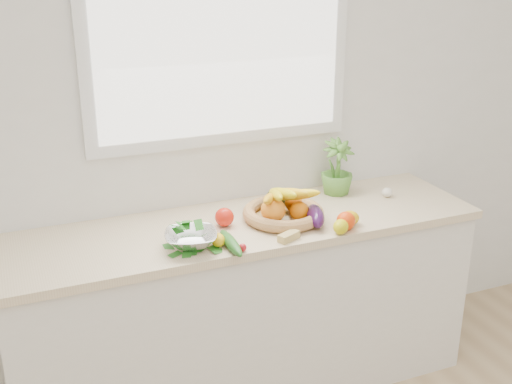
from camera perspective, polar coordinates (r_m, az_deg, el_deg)
name	(u,v)px	position (r m, az deg, el deg)	size (l,w,h in m)	color
back_wall	(221,113)	(3.09, -3.15, 7.03)	(4.50, 0.02, 2.70)	white
counter_cabinet	(245,311)	(3.19, -0.98, -10.49)	(2.20, 0.58, 0.86)	silver
countertop	(244,226)	(2.98, -1.04, -3.07)	(2.24, 0.62, 0.04)	beige
window_frame	(220,28)	(3.01, -3.20, 14.38)	(1.30, 0.03, 1.10)	white
window_pane	(222,28)	(2.99, -3.07, 14.34)	(1.18, 0.01, 0.98)	white
orange_loose	(346,221)	(2.90, 7.99, -2.56)	(0.09, 0.09, 0.09)	#EF3D07
lemon_a	(218,240)	(2.73, -3.40, -4.27)	(0.06, 0.07, 0.06)	yellow
lemon_b	(341,227)	(2.87, 7.55, -3.07)	(0.07, 0.08, 0.07)	#D1C80B
lemon_c	(350,218)	(2.97, 8.36, -2.28)	(0.07, 0.08, 0.07)	gold
apple	(224,217)	(2.92, -2.83, -2.25)	(0.09, 0.09, 0.09)	red
ginger	(289,236)	(2.79, 2.92, -3.97)	(0.10, 0.04, 0.03)	tan
garlic_a	(285,220)	(2.94, 2.57, -2.54)	(0.05, 0.05, 0.04)	white
garlic_b	(387,192)	(3.33, 11.59, -0.03)	(0.06, 0.06, 0.05)	white
garlic_c	(273,219)	(2.95, 1.54, -2.39)	(0.06, 0.06, 0.05)	white
eggplant	(315,216)	(2.95, 5.29, -2.13)	(0.08, 0.21, 0.08)	#32103E
cucumber	(231,243)	(2.71, -2.25, -4.54)	(0.05, 0.27, 0.05)	#195218
radish	(243,248)	(2.69, -1.21, -4.96)	(0.03, 0.03, 0.03)	red
potted_herb	(337,169)	(3.31, 7.20, 2.06)	(0.17, 0.17, 0.30)	#559135
fruit_basket	(283,209)	(2.98, 2.39, -1.51)	(0.41, 0.41, 0.19)	tan
colander_with_spinach	(191,235)	(2.71, -5.80, -3.83)	(0.27, 0.27, 0.12)	white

